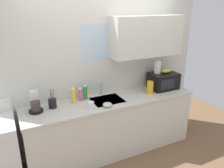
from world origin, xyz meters
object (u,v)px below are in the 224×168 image
at_px(coffee_maker, 35,104).
at_px(cereal_canister, 150,88).
at_px(microwave, 163,81).
at_px(mug_white, 91,105).
at_px(dish_soap_bottle_green, 85,92).
at_px(banana_bunch, 166,71).
at_px(paper_towel_roll, 158,67).
at_px(dish_soap_bottle_yellow, 73,95).
at_px(small_bowl, 107,105).
at_px(utensil_crock, 52,103).
at_px(dish_soap_bottle_pink, 80,94).

xyz_separation_m(coffee_maker, cereal_canister, (1.75, -0.16, -0.00)).
distance_m(microwave, mug_white, 1.40).
height_order(dish_soap_bottle_green, cereal_canister, dish_soap_bottle_green).
height_order(banana_bunch, dish_soap_bottle_green, banana_bunch).
distance_m(paper_towel_roll, cereal_canister, 0.40).
relative_size(dish_soap_bottle_yellow, small_bowl, 1.89).
bearing_deg(dish_soap_bottle_yellow, small_bowl, -43.32).
relative_size(coffee_maker, small_bowl, 2.15).
bearing_deg(coffee_maker, microwave, -1.64).
relative_size(paper_towel_roll, small_bowl, 1.69).
height_order(cereal_canister, small_bowl, cereal_canister).
xyz_separation_m(banana_bunch, mug_white, (-1.43, -0.19, -0.26)).
distance_m(microwave, coffee_maker, 2.09).
xyz_separation_m(coffee_maker, dish_soap_bottle_yellow, (0.54, 0.05, 0.01)).
bearing_deg(utensil_crock, banana_bunch, -2.10).
distance_m(paper_towel_roll, utensil_crock, 1.78).
xyz_separation_m(banana_bunch, cereal_canister, (-0.39, -0.10, -0.20)).
xyz_separation_m(microwave, utensil_crock, (-1.86, 0.07, -0.07)).
relative_size(microwave, dish_soap_bottle_pink, 2.12).
bearing_deg(microwave, dish_soap_bottle_yellow, 175.99).
xyz_separation_m(dish_soap_bottle_green, dish_soap_bottle_pink, (-0.09, -0.02, -0.01)).
distance_m(microwave, paper_towel_roll, 0.27).
height_order(microwave, dish_soap_bottle_green, microwave).
bearing_deg(utensil_crock, dish_soap_bottle_green, 8.72).
bearing_deg(banana_bunch, coffee_maker, 178.44).
distance_m(coffee_maker, dish_soap_bottle_pink, 0.66).
distance_m(banana_bunch, dish_soap_bottle_yellow, 1.61).
xyz_separation_m(banana_bunch, dish_soap_bottle_pink, (-1.48, 0.13, -0.20)).
bearing_deg(microwave, utensil_crock, 177.80).
relative_size(coffee_maker, mug_white, 2.95).
bearing_deg(dish_soap_bottle_green, coffee_maker, -173.08).
bearing_deg(small_bowl, cereal_canister, 10.32).
height_order(paper_towel_roll, dish_soap_bottle_pink, paper_towel_roll).
bearing_deg(cereal_canister, paper_towel_roll, 32.01).
relative_size(paper_towel_roll, utensil_crock, 0.78).
bearing_deg(cereal_canister, small_bowl, -169.68).
relative_size(coffee_maker, cereal_canister, 1.38).
relative_size(dish_soap_bottle_yellow, cereal_canister, 1.21).
height_order(dish_soap_bottle_yellow, small_bowl, dish_soap_bottle_yellow).
relative_size(dish_soap_bottle_green, mug_white, 2.57).
bearing_deg(coffee_maker, paper_towel_roll, -0.24).
relative_size(paper_towel_roll, dish_soap_bottle_green, 0.90).
distance_m(dish_soap_bottle_pink, dish_soap_bottle_yellow, 0.12).
height_order(microwave, paper_towel_roll, paper_towel_roll).
bearing_deg(coffee_maker, mug_white, -19.47).
distance_m(utensil_crock, small_bowl, 0.76).
relative_size(coffee_maker, dish_soap_bottle_yellow, 1.14).
bearing_deg(cereal_canister, mug_white, -175.07).
bearing_deg(dish_soap_bottle_pink, dish_soap_bottle_yellow, -168.33).
height_order(coffee_maker, small_bowl, coffee_maker).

